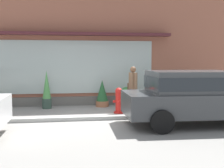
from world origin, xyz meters
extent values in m
plane|color=gray|center=(0.00, 0.00, 0.00)|extent=(60.00, 60.00, 0.00)
cube|color=#B2B2AD|center=(0.00, -0.20, 0.06)|extent=(14.00, 0.24, 0.12)
cube|color=#935642|center=(0.00, 3.20, 2.51)|extent=(14.00, 0.36, 5.01)
cube|color=#ADBCB7|center=(-0.40, 3.00, 1.57)|extent=(6.36, 0.03, 2.15)
cube|color=#4C1E23|center=(0.00, 2.85, 2.90)|extent=(6.96, 0.56, 0.12)
cube|color=#605E59|center=(0.00, 2.98, 0.18)|extent=(6.76, 0.20, 0.36)
cylinder|color=red|center=(1.01, 0.87, 0.03)|extent=(0.34, 0.34, 0.06)
cylinder|color=red|center=(1.01, 0.87, 0.39)|extent=(0.23, 0.23, 0.65)
sphere|color=red|center=(1.01, 0.87, 0.78)|extent=(0.25, 0.25, 0.25)
cylinder|color=red|center=(0.86, 0.87, 0.42)|extent=(0.10, 0.09, 0.09)
cylinder|color=red|center=(1.16, 0.87, 0.42)|extent=(0.10, 0.09, 0.09)
cylinder|color=red|center=(1.01, 0.72, 0.42)|extent=(0.09, 0.10, 0.09)
cylinder|color=#475675|center=(1.60, 1.42, 0.40)|extent=(0.12, 0.12, 0.80)
cylinder|color=#475675|center=(1.64, 1.25, 0.40)|extent=(0.12, 0.12, 0.80)
cube|color=brown|center=(1.62, 1.33, 1.10)|extent=(0.27, 0.36, 0.60)
sphere|color=brown|center=(1.62, 1.33, 1.52)|extent=(0.22, 0.22, 0.22)
cylinder|color=brown|center=(1.57, 1.54, 1.12)|extent=(0.08, 0.08, 0.57)
cylinder|color=brown|center=(1.67, 1.13, 1.12)|extent=(0.08, 0.08, 0.57)
cube|color=#472D1E|center=(1.57, 1.63, 0.85)|extent=(0.15, 0.26, 0.28)
cube|color=#383A3D|center=(2.91, -1.36, 0.63)|extent=(4.23, 1.97, 0.65)
cube|color=#383A3D|center=(2.70, -1.36, 1.24)|extent=(2.35, 1.76, 0.65)
cube|color=#1E2328|center=(2.70, -1.36, 1.24)|extent=(2.39, 1.78, 0.36)
cylinder|color=black|center=(4.23, -0.47, 0.31)|extent=(0.63, 0.20, 0.62)
cylinder|color=black|center=(1.65, -0.38, 0.31)|extent=(0.63, 0.20, 0.62)
cylinder|color=black|center=(1.58, -2.25, 0.31)|extent=(0.63, 0.20, 0.62)
cylinder|color=#9E6042|center=(0.62, 2.47, 0.11)|extent=(0.52, 0.52, 0.23)
cone|color=#23562D|center=(0.62, 2.47, 0.64)|extent=(0.47, 0.47, 0.84)
cylinder|color=#B7B2A3|center=(4.32, 2.13, 0.10)|extent=(0.43, 0.43, 0.19)
cone|color=#23562D|center=(4.32, 2.13, 0.73)|extent=(0.39, 0.39, 1.08)
cylinder|color=#33473D|center=(-1.55, 2.29, 0.19)|extent=(0.36, 0.36, 0.39)
cone|color=#4C934C|center=(-1.55, 2.29, 0.93)|extent=(0.32, 0.32, 1.08)
cylinder|color=#B7B2A3|center=(-3.26, 2.54, 0.12)|extent=(0.28, 0.28, 0.23)
sphere|color=olive|center=(-3.26, 2.54, 0.36)|extent=(0.36, 0.36, 0.36)
sphere|color=#B266B7|center=(-3.15, 2.56, 0.45)|extent=(0.10, 0.10, 0.10)
sphere|color=#E5C64C|center=(-3.24, 2.47, 0.41)|extent=(0.10, 0.10, 0.10)
sphere|color=#E5C64C|center=(-3.21, 2.60, 0.42)|extent=(0.08, 0.08, 0.08)
cylinder|color=#B7B2A3|center=(1.61, 2.47, 0.17)|extent=(0.42, 0.42, 0.34)
sphere|color=#3D8442|center=(1.61, 2.47, 0.52)|extent=(0.51, 0.51, 0.51)
sphere|color=#E5C64C|center=(1.78, 2.48, 0.60)|extent=(0.10, 0.10, 0.10)
sphere|color=#E5C64C|center=(1.75, 2.54, 0.62)|extent=(0.11, 0.11, 0.11)
sphere|color=white|center=(1.49, 2.59, 0.59)|extent=(0.15, 0.15, 0.15)
cylinder|color=#33473D|center=(3.12, 2.44, 0.20)|extent=(0.36, 0.36, 0.39)
sphere|color=olive|center=(3.12, 2.44, 0.62)|extent=(0.53, 0.53, 0.53)
camera|label=1|loc=(-0.82, -9.68, 1.91)|focal=49.45mm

